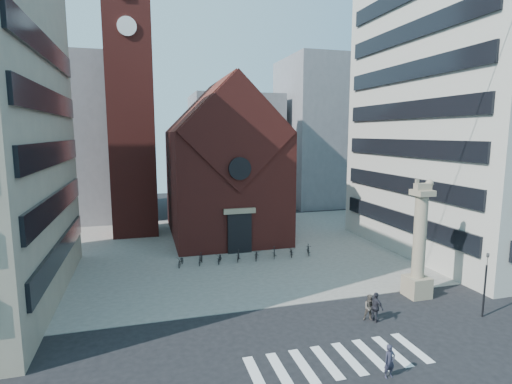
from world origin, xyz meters
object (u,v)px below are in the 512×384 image
at_px(lion_column, 419,251).
at_px(pedestrian_0, 390,361).
at_px(traffic_light, 485,283).
at_px(scooter_0, 181,261).
at_px(pedestrian_1, 370,308).
at_px(pedestrian_2, 376,307).

height_order(lion_column, pedestrian_0, lion_column).
distance_m(traffic_light, scooter_0, 23.76).
height_order(traffic_light, pedestrian_0, traffic_light).
relative_size(pedestrian_1, scooter_0, 0.98).
bearing_deg(traffic_light, pedestrian_1, 167.92).
distance_m(pedestrian_0, pedestrian_2, 5.94).
relative_size(pedestrian_0, scooter_0, 0.96).
xyz_separation_m(lion_column, pedestrian_2, (-5.14, -2.68, -2.49)).
distance_m(lion_column, pedestrian_0, 11.46).
xyz_separation_m(traffic_light, pedestrian_2, (-7.13, 1.32, -1.32)).
xyz_separation_m(traffic_light, pedestrian_0, (-9.75, -4.02, -1.45)).
height_order(traffic_light, pedestrian_2, traffic_light).
bearing_deg(scooter_0, pedestrian_2, -34.30).
xyz_separation_m(lion_column, scooter_0, (-16.03, 11.39, -2.95)).
bearing_deg(scooter_0, pedestrian_0, -48.95).
bearing_deg(traffic_light, lion_column, 116.46).
xyz_separation_m(lion_column, pedestrian_0, (-7.76, -8.02, -2.61)).
relative_size(traffic_light, pedestrian_1, 2.52).
xyz_separation_m(lion_column, traffic_light, (1.99, -4.00, -1.17)).
height_order(pedestrian_1, pedestrian_2, pedestrian_2).
relative_size(pedestrian_1, pedestrian_2, 0.88).
distance_m(pedestrian_0, pedestrian_1, 6.08).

